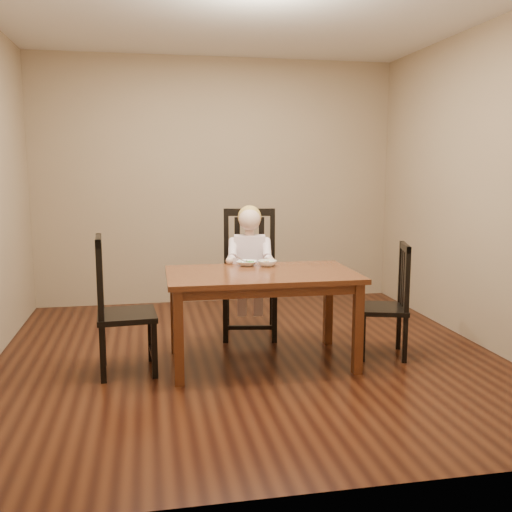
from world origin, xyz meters
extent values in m
cube|color=#3E1B0D|center=(0.00, 0.00, 0.00)|extent=(4.00, 4.00, 0.01)
cube|color=silver|center=(0.00, 0.00, 2.70)|extent=(4.00, 4.00, 0.01)
cube|color=#957C5E|center=(0.00, 2.00, 1.35)|extent=(4.00, 0.01, 2.70)
cube|color=#957C5E|center=(0.00, -2.00, 1.35)|extent=(4.00, 0.01, 2.70)
cube|color=#957C5E|center=(2.00, 0.00, 1.35)|extent=(0.01, 4.00, 2.70)
cube|color=#482011|center=(0.06, -0.17, 0.70)|extent=(1.45, 0.88, 0.04)
cube|color=#482011|center=(0.06, -0.17, 0.64)|extent=(1.34, 0.77, 0.08)
cube|color=#482011|center=(-0.59, -0.52, 0.34)|extent=(0.07, 0.07, 0.68)
cube|color=#482011|center=(0.71, -0.54, 0.34)|extent=(0.07, 0.07, 0.68)
cube|color=#482011|center=(-0.59, 0.21, 0.34)|extent=(0.07, 0.07, 0.68)
cube|color=#482011|center=(0.72, 0.19, 0.34)|extent=(0.07, 0.07, 0.68)
cube|color=black|center=(0.10, 0.55, 0.48)|extent=(0.56, 0.55, 0.04)
cube|color=black|center=(0.35, 0.72, 0.23)|extent=(0.05, 0.05, 0.46)
cube|color=black|center=(-0.07, 0.79, 0.23)|extent=(0.05, 0.05, 0.46)
cube|color=black|center=(0.28, 0.32, 0.23)|extent=(0.05, 0.05, 0.46)
cube|color=black|center=(-0.14, 0.39, 0.23)|extent=(0.05, 0.05, 0.46)
cube|color=black|center=(0.35, 0.72, 0.82)|extent=(0.05, 0.05, 0.64)
cube|color=black|center=(-0.07, 0.79, 0.82)|extent=(0.05, 0.05, 0.64)
cube|color=black|center=(0.14, 0.75, 1.11)|extent=(0.47, 0.12, 0.07)
cube|color=black|center=(0.25, 0.73, 0.79)|extent=(0.05, 0.03, 0.55)
cube|color=black|center=(0.14, 0.75, 0.79)|extent=(0.05, 0.03, 0.55)
cube|color=black|center=(0.03, 0.77, 0.79)|extent=(0.05, 0.03, 0.55)
cube|color=black|center=(-0.95, -0.17, 0.43)|extent=(0.45, 0.47, 0.04)
cube|color=black|center=(-1.15, 0.00, 0.21)|extent=(0.04, 0.04, 0.41)
cube|color=black|center=(-1.12, -0.38, 0.21)|extent=(0.04, 0.04, 0.41)
cube|color=black|center=(-0.79, 0.03, 0.21)|extent=(0.04, 0.04, 0.41)
cube|color=black|center=(-0.76, -0.35, 0.21)|extent=(0.04, 0.04, 0.41)
cube|color=black|center=(-1.15, 0.00, 0.74)|extent=(0.04, 0.04, 0.57)
cube|color=black|center=(-1.12, -0.38, 0.74)|extent=(0.04, 0.04, 0.57)
cube|color=black|center=(-1.13, -0.19, 1.00)|extent=(0.06, 0.42, 0.06)
cube|color=black|center=(-1.14, -0.09, 0.71)|extent=(0.02, 0.05, 0.49)
cube|color=black|center=(-1.13, -0.19, 0.71)|extent=(0.02, 0.05, 0.49)
cube|color=black|center=(-1.13, -0.29, 0.71)|extent=(0.02, 0.05, 0.49)
cube|color=black|center=(1.06, -0.18, 0.39)|extent=(0.48, 0.49, 0.04)
cube|color=black|center=(1.16, -0.39, 0.18)|extent=(0.04, 0.04, 0.37)
cube|color=black|center=(1.26, -0.06, 0.18)|extent=(0.04, 0.04, 0.37)
cube|color=black|center=(0.85, -0.29, 0.18)|extent=(0.04, 0.04, 0.37)
cube|color=black|center=(0.95, 0.03, 0.18)|extent=(0.04, 0.04, 0.37)
cube|color=black|center=(1.16, -0.39, 0.66)|extent=(0.04, 0.04, 0.51)
cube|color=black|center=(1.26, -0.06, 0.66)|extent=(0.04, 0.04, 0.51)
cube|color=black|center=(1.21, -0.22, 0.89)|extent=(0.14, 0.37, 0.05)
cube|color=black|center=(1.19, -0.31, 0.63)|extent=(0.03, 0.04, 0.44)
cube|color=black|center=(1.21, -0.22, 0.63)|extent=(0.03, 0.04, 0.44)
cube|color=black|center=(1.24, -0.14, 0.63)|extent=(0.03, 0.04, 0.44)
imported|color=white|center=(0.00, 0.13, 0.74)|extent=(0.22, 0.22, 0.04)
imported|color=white|center=(0.16, 0.08, 0.75)|extent=(0.20, 0.20, 0.05)
cube|color=silver|center=(-0.04, 0.11, 0.77)|extent=(0.08, 0.10, 0.05)
cube|color=silver|center=(-0.04, 0.11, 0.76)|extent=(0.04, 0.04, 0.01)
camera|label=1|loc=(-0.79, -4.38, 1.52)|focal=40.00mm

